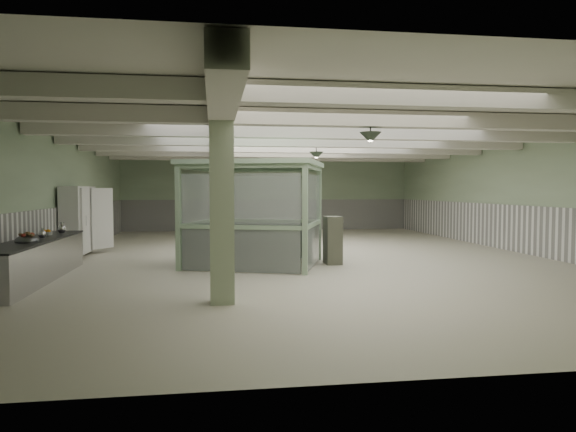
{
  "coord_description": "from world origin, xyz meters",
  "views": [
    {
      "loc": [
        -2.64,
        -15.05,
        2.01
      ],
      "look_at": [
        -0.69,
        -1.61,
        1.3
      ],
      "focal_mm": 32.0,
      "sensor_mm": 36.0,
      "label": 1
    }
  ],
  "objects": [
    {
      "name": "floor",
      "position": [
        0.0,
        0.0,
        0.0
      ],
      "size": [
        20.0,
        20.0,
        0.0
      ],
      "primitive_type": "plane",
      "color": "beige",
      "rests_on": "ground"
    },
    {
      "name": "ceiling",
      "position": [
        0.0,
        0.0,
        3.6
      ],
      "size": [
        14.0,
        20.0,
        0.02
      ],
      "primitive_type": "cube",
      "color": "white",
      "rests_on": "wall_back"
    },
    {
      "name": "wall_back",
      "position": [
        0.0,
        10.0,
        1.8
      ],
      "size": [
        14.0,
        0.02,
        3.6
      ],
      "primitive_type": "cube",
      "color": "#A2BA95",
      "rests_on": "floor"
    },
    {
      "name": "wall_front",
      "position": [
        0.0,
        -10.0,
        1.8
      ],
      "size": [
        14.0,
        0.02,
        3.6
      ],
      "primitive_type": "cube",
      "color": "#A2BA95",
      "rests_on": "floor"
    },
    {
      "name": "wall_left",
      "position": [
        -7.0,
        0.0,
        1.8
      ],
      "size": [
        0.02,
        20.0,
        3.6
      ],
      "primitive_type": "cube",
      "color": "#A2BA95",
      "rests_on": "floor"
    },
    {
      "name": "wall_right",
      "position": [
        7.0,
        0.0,
        1.8
      ],
      "size": [
        0.02,
        20.0,
        3.6
      ],
      "primitive_type": "cube",
      "color": "#A2BA95",
      "rests_on": "floor"
    },
    {
      "name": "wainscot_left",
      "position": [
        -6.97,
        0.0,
        0.75
      ],
      "size": [
        0.05,
        19.9,
        1.5
      ],
      "primitive_type": "cube",
      "color": "white",
      "rests_on": "floor"
    },
    {
      "name": "wainscot_right",
      "position": [
        6.97,
        0.0,
        0.75
      ],
      "size": [
        0.05,
        19.9,
        1.5
      ],
      "primitive_type": "cube",
      "color": "white",
      "rests_on": "floor"
    },
    {
      "name": "wainscot_back",
      "position": [
        0.0,
        9.97,
        0.75
      ],
      "size": [
        13.9,
        0.05,
        1.5
      ],
      "primitive_type": "cube",
      "color": "white",
      "rests_on": "floor"
    },
    {
      "name": "girder",
      "position": [
        -2.5,
        0.0,
        3.38
      ],
      "size": [
        0.45,
        19.9,
        0.4
      ],
      "primitive_type": "cube",
      "color": "silver",
      "rests_on": "ceiling"
    },
    {
      "name": "beam_a",
      "position": [
        0.0,
        -7.5,
        3.42
      ],
      "size": [
        13.9,
        0.35,
        0.32
      ],
      "primitive_type": "cube",
      "color": "silver",
      "rests_on": "ceiling"
    },
    {
      "name": "beam_b",
      "position": [
        0.0,
        -5.0,
        3.42
      ],
      "size": [
        13.9,
        0.35,
        0.32
      ],
      "primitive_type": "cube",
      "color": "silver",
      "rests_on": "ceiling"
    },
    {
      "name": "beam_c",
      "position": [
        0.0,
        -2.5,
        3.42
      ],
      "size": [
        13.9,
        0.35,
        0.32
      ],
      "primitive_type": "cube",
      "color": "silver",
      "rests_on": "ceiling"
    },
    {
      "name": "beam_d",
      "position": [
        0.0,
        0.0,
        3.42
      ],
      "size": [
        13.9,
        0.35,
        0.32
      ],
      "primitive_type": "cube",
      "color": "silver",
      "rests_on": "ceiling"
    },
    {
      "name": "beam_e",
      "position": [
        0.0,
        2.5,
        3.42
      ],
      "size": [
        13.9,
        0.35,
        0.32
      ],
      "primitive_type": "cube",
      "color": "silver",
      "rests_on": "ceiling"
    },
    {
      "name": "beam_f",
      "position": [
        0.0,
        5.0,
        3.42
      ],
      "size": [
        13.9,
        0.35,
        0.32
      ],
      "primitive_type": "cube",
      "color": "silver",
      "rests_on": "ceiling"
    },
    {
      "name": "beam_g",
      "position": [
        0.0,
        7.5,
        3.42
      ],
      "size": [
        13.9,
        0.35,
        0.32
      ],
      "primitive_type": "cube",
      "color": "silver",
      "rests_on": "ceiling"
    },
    {
      "name": "column_a",
      "position": [
        -2.5,
        -6.0,
        1.8
      ],
      "size": [
        0.42,
        0.42,
        3.6
      ],
      "primitive_type": "cube",
      "color": "#ACBE99",
      "rests_on": "floor"
    },
    {
      "name": "column_b",
      "position": [
        -2.5,
        -1.0,
        1.8
      ],
      "size": [
        0.42,
        0.42,
        3.6
      ],
      "primitive_type": "cube",
      "color": "#ACBE99",
      "rests_on": "floor"
    },
    {
      "name": "column_c",
      "position": [
        -2.5,
        4.0,
        1.8
      ],
      "size": [
        0.42,
        0.42,
        3.6
      ],
      "primitive_type": "cube",
      "color": "#ACBE99",
      "rests_on": "floor"
    },
    {
      "name": "column_d",
      "position": [
        -2.5,
        8.0,
        1.8
      ],
      "size": [
        0.42,
        0.42,
        3.6
      ],
      "primitive_type": "cube",
      "color": "#ACBE99",
      "rests_on": "floor"
    },
    {
      "name": "pendant_front",
      "position": [
        0.5,
        -5.0,
        3.05
      ],
      "size": [
        0.44,
        0.44,
        0.22
      ],
      "primitive_type": "cone",
      "rotation": [
        3.14,
        0.0,
        0.0
      ],
      "color": "#2E3B2C",
      "rests_on": "ceiling"
    },
    {
      "name": "pendant_mid",
      "position": [
        0.5,
        0.5,
        3.05
      ],
      "size": [
        0.44,
        0.44,
        0.22
      ],
      "primitive_type": "cone",
      "rotation": [
        3.14,
        0.0,
        0.0
      ],
      "color": "#2E3B2C",
      "rests_on": "ceiling"
    },
    {
      "name": "pendant_back",
      "position": [
        0.5,
        5.5,
        3.05
      ],
      "size": [
        0.44,
        0.44,
        0.22
      ],
      "primitive_type": "cone",
      "rotation": [
        3.14,
        0.0,
        0.0
      ],
      "color": "#2E3B2C",
      "rests_on": "ceiling"
    },
    {
      "name": "prep_counter",
      "position": [
        -6.54,
        -3.25,
        0.46
      ],
      "size": [
        0.88,
        5.02,
        0.91
      ],
      "color": "#B0B0B5",
      "rests_on": "floor"
    },
    {
      "name": "pitcher_near",
      "position": [
        -6.41,
        -1.57,
        1.04
      ],
      "size": [
        0.21,
        0.24,
        0.28
      ],
      "primitive_type": null,
      "rotation": [
        0.0,
        0.0,
        0.09
      ],
      "color": "#B0B0B5",
      "rests_on": "prep_counter"
    },
    {
      "name": "pitcher_far",
      "position": [
        -6.46,
        -2.9,
        1.02
      ],
      "size": [
        0.21,
        0.22,
        0.24
      ],
      "primitive_type": null,
      "rotation": [
        0.0,
        0.0,
        -0.26
      ],
      "color": "#B0B0B5",
      "rests_on": "prep_counter"
    },
    {
      "name": "veg_colander",
      "position": [
        -6.5,
        -3.75,
        1.01
      ],
      "size": [
        0.57,
        0.57,
        0.22
      ],
      "primitive_type": null,
      "rotation": [
        0.0,
        0.0,
        0.24
      ],
      "color": "#47484C",
      "rests_on": "prep_counter"
    },
    {
      "name": "orange_bowl",
      "position": [
        -6.6,
        -2.09,
        0.94
      ],
      "size": [
        0.27,
        0.27,
        0.08
      ],
      "primitive_type": "cylinder",
      "rotation": [
        0.0,
        0.0,
        0.24
      ],
      "color": "#B2B2B7",
      "rests_on": "prep_counter"
    },
    {
      "name": "walkin_cooler",
      "position": [
        -6.62,
        1.0,
        1.0
      ],
      "size": [
        0.97,
        2.18,
        1.99
      ],
      "color": "white",
      "rests_on": "floor"
    },
    {
      "name": "guard_booth",
      "position": [
        -1.59,
        -1.54,
        1.83
      ],
      "size": [
        4.14,
        3.81,
        2.74
      ],
      "rotation": [
        0.0,
        0.0,
        -0.33
      ],
      "color": "#92B08D",
      "rests_on": "floor"
    },
    {
      "name": "filing_cabinet",
      "position": [
        0.53,
        -1.64,
        0.64
      ],
      "size": [
        0.42,
        0.59,
        1.28
      ],
      "primitive_type": "cube",
      "rotation": [
        0.0,
        0.0,
        0.01
      ],
      "color": "#565849",
      "rests_on": "floor"
    }
  ]
}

